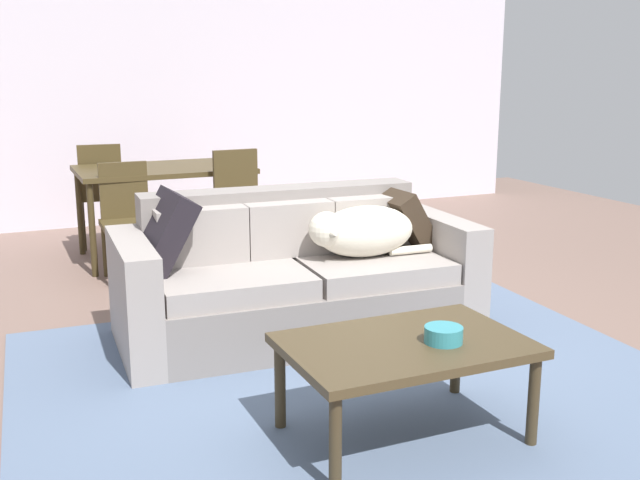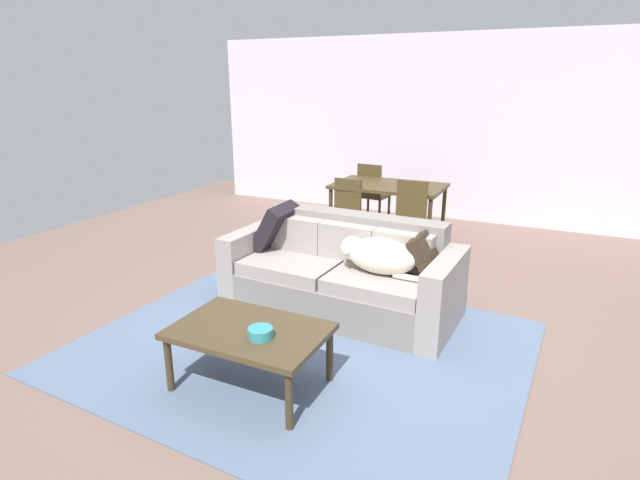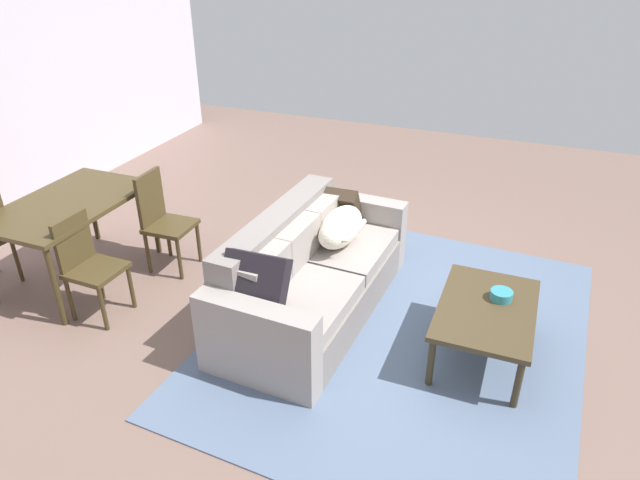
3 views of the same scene
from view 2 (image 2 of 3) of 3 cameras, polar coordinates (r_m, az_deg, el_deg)
ground_plane at (r=4.51m, az=3.87°, el=-9.33°), size 10.00×10.00×0.00m
back_partition at (r=7.92m, az=15.24°, el=11.96°), size 8.00×0.12×2.70m
area_rug at (r=4.13m, az=-2.07°, el=-11.93°), size 3.49×2.90×0.01m
couch at (r=4.64m, az=2.55°, el=-3.97°), size 2.13×1.01×0.85m
dog_on_left_cushion at (r=4.30m, az=6.49°, el=-1.70°), size 0.77×0.34×0.31m
throw_pillow_by_left_arm at (r=4.94m, az=-5.07°, el=1.49°), size 0.35×0.47×0.47m
throw_pillow_by_right_arm at (r=4.34m, az=12.05°, el=-1.68°), size 0.32×0.39×0.39m
coffee_table at (r=3.50m, az=-7.96°, el=-10.54°), size 1.03×0.68×0.45m
bowl_on_coffee_table at (r=3.33m, az=-6.73°, el=-10.37°), size 0.16×0.16×0.07m
dining_table at (r=6.60m, az=7.74°, el=5.64°), size 1.39×0.87×0.76m
dining_chair_near_left at (r=6.31m, az=2.73°, el=3.27°), size 0.41×0.41×0.87m
dining_chair_near_right at (r=5.92m, az=9.96°, el=2.37°), size 0.41×0.41×0.94m
dining_chair_far_left at (r=7.31m, az=5.88°, el=5.43°), size 0.43×0.43×0.92m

